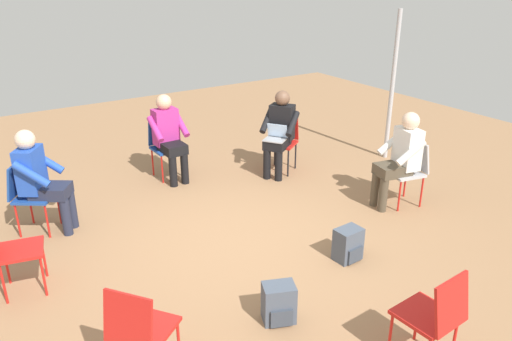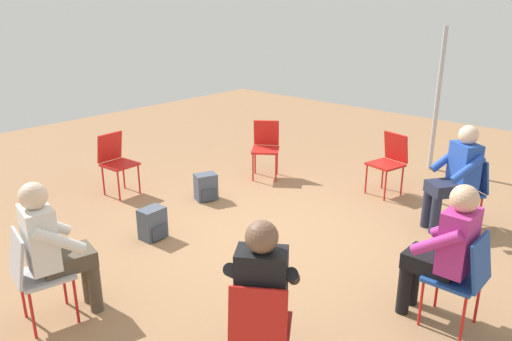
% 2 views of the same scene
% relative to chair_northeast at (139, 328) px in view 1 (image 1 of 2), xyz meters
% --- Properties ---
extents(ground_plane, '(14.00, 14.00, 0.00)m').
position_rel_chair_northeast_xyz_m(ground_plane, '(-1.57, -1.35, -0.50)').
color(ground_plane, '#99704C').
extents(chair_northeast, '(0.58, 0.57, 0.85)m').
position_rel_chair_northeast_xyz_m(chair_northeast, '(0.00, 0.00, 0.00)').
color(chair_northeast, red).
rests_on(chair_northeast, ground).
extents(chair_southwest, '(0.58, 0.57, 0.85)m').
position_rel_chair_northeast_xyz_m(chair_southwest, '(-3.35, -2.86, 0.00)').
color(chair_southwest, red).
rests_on(chair_southwest, ground).
extents(chair_west, '(0.51, 0.47, 0.85)m').
position_rel_chair_northeast_xyz_m(chair_west, '(-4.02, -1.03, 0.00)').
color(chair_west, '#B7B7BC').
rests_on(chair_west, ground).
extents(chair_southeast, '(0.58, 0.57, 0.85)m').
position_rel_chair_northeast_xyz_m(chair_southeast, '(0.22, -2.91, 0.00)').
color(chair_southeast, '#1E4799').
rests_on(chair_southeast, ground).
extents(chair_north, '(0.42, 0.46, 0.85)m').
position_rel_chair_northeast_xyz_m(chair_north, '(-1.91, 1.05, 0.00)').
color(chair_north, red).
rests_on(chair_north, ground).
extents(chair_south, '(0.41, 0.44, 0.85)m').
position_rel_chair_northeast_xyz_m(chair_south, '(-1.76, -3.62, 0.00)').
color(chair_south, '#1E4799').
rests_on(chair_south, ground).
extents(chair_east, '(0.51, 0.48, 0.85)m').
position_rel_chair_northeast_xyz_m(chair_east, '(0.59, -1.73, 0.00)').
color(chair_east, red).
rests_on(chair_east, ground).
extents(person_with_laptop, '(0.64, 0.63, 1.24)m').
position_rel_chair_northeast_xyz_m(person_with_laptop, '(-3.21, -2.76, 0.20)').
color(person_with_laptop, black).
rests_on(person_with_laptop, ground).
extents(person_in_blue, '(0.63, 0.63, 1.24)m').
position_rel_chair_northeast_xyz_m(person_in_blue, '(0.09, -2.82, 0.20)').
color(person_in_blue, '#23283D').
rests_on(person_in_blue, ground).
extents(person_in_white, '(0.57, 0.56, 1.24)m').
position_rel_chair_northeast_xyz_m(person_in_white, '(-3.86, -1.06, 0.20)').
color(person_in_white, '#4C4233').
rests_on(person_in_white, ground).
extents(person_in_magenta, '(0.50, 0.53, 1.24)m').
position_rel_chair_northeast_xyz_m(person_in_magenta, '(-1.77, -3.45, 0.20)').
color(person_in_magenta, black).
rests_on(person_in_magenta, ground).
extents(backpack_near_laptop_user, '(0.29, 0.26, 0.36)m').
position_rel_chair_northeast_xyz_m(backpack_near_laptop_user, '(-2.44, -0.43, -0.34)').
color(backpack_near_laptop_user, '#475160').
rests_on(backpack_near_laptop_user, ground).
extents(backpack_by_empty_chair, '(0.33, 0.30, 0.36)m').
position_rel_chair_northeast_xyz_m(backpack_by_empty_chair, '(-1.25, -0.02, -0.34)').
color(backpack_by_empty_chair, '#475160').
rests_on(backpack_by_empty_chair, ground).
extents(tent_pole_near, '(0.07, 0.07, 2.32)m').
position_rel_chair_northeast_xyz_m(tent_pole_near, '(-5.05, -2.37, 0.66)').
color(tent_pole_near, '#B2B2B7').
rests_on(tent_pole_near, ground).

